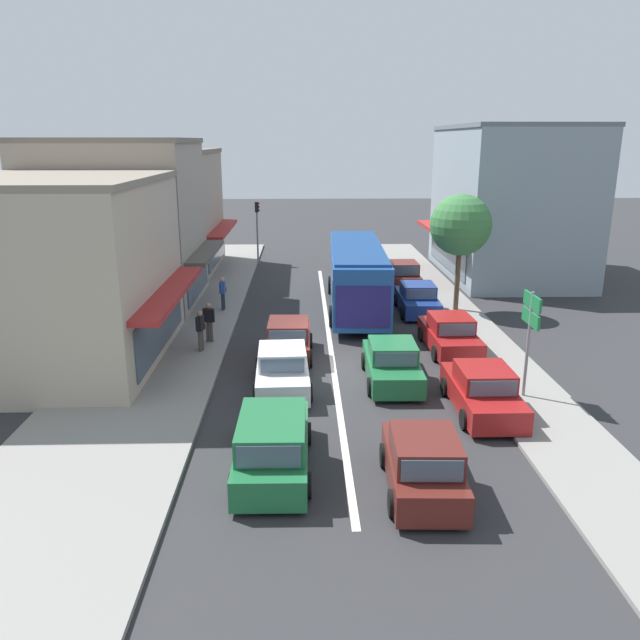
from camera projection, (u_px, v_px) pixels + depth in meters
The scene contains 24 objects.
ground_plane at pixel (334, 369), 23.09m from camera, with size 140.00×140.00×0.00m, color #2D2D30.
lane_centre_line at pixel (329, 336), 26.93m from camera, with size 0.20×28.00×0.01m, color silver.
sidewalk_left at pixel (180, 323), 28.64m from camera, with size 5.20×44.00×0.14m, color gray.
kerb_right at pixel (460, 321), 29.01m from camera, with size 2.80×44.00×0.12m, color gray.
shopfront_corner_near at pixel (57, 273), 22.95m from camera, with size 8.40×9.42×6.93m.
shopfront_mid_block at pixel (120, 224), 31.00m from camera, with size 8.46×7.48×8.26m.
shopfront_far_end at pixel (159, 212), 39.39m from camera, with size 8.09×9.23×7.64m.
building_right_far at pixel (509, 202), 37.95m from camera, with size 8.26×11.59×9.04m.
city_bus at pixel (357, 272), 30.72m from camera, with size 3.02×10.94×3.23m.
wagon_adjacent_lane_lead at pixel (273, 444), 15.77m from camera, with size 1.99×4.52×1.58m.
hatchback_queue_far_back at pixel (423, 465), 14.86m from camera, with size 1.93×3.76×1.54m.
hatchback_behind_bus_near at pixel (289, 340), 24.08m from camera, with size 1.87×3.73×1.54m.
sedan_behind_bus_mid at pixel (392, 364), 21.71m from camera, with size 1.95×4.23×1.47m.
sedan_queue_gap_filler at pixel (282, 370), 21.14m from camera, with size 2.01×4.26×1.47m.
parked_sedan_kerb_front at pixel (482, 391), 19.31m from camera, with size 1.91×4.21×1.47m.
parked_sedan_kerb_second at pixel (450, 335), 24.94m from camera, with size 1.98×4.25×1.47m.
parked_sedan_kerb_third at pixel (417, 299), 30.47m from camera, with size 1.97×4.24×1.47m.
parked_hatchback_kerb_rear at pixel (403, 276), 35.60m from camera, with size 1.83×3.71×1.54m.
traffic_light_downstreet at pixel (257, 222), 42.01m from camera, with size 0.32×0.24×4.20m.
directional_road_sign at pixel (531, 320), 19.66m from camera, with size 0.10×1.40×3.60m.
street_tree_right at pixel (461, 225), 29.63m from camera, with size 2.93×2.93×5.74m.
pedestrian_with_handbag_near at pixel (200, 328), 24.43m from camera, with size 0.35×0.66×1.63m.
pedestrian_browsing_midblock at pixel (209, 320), 25.56m from camera, with size 0.52×0.36×1.63m.
pedestrian_far_walker at pixel (223, 291), 30.38m from camera, with size 0.28×0.66×1.63m.
Camera 1 is at (-1.13, -21.66, 8.15)m, focal length 35.00 mm.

